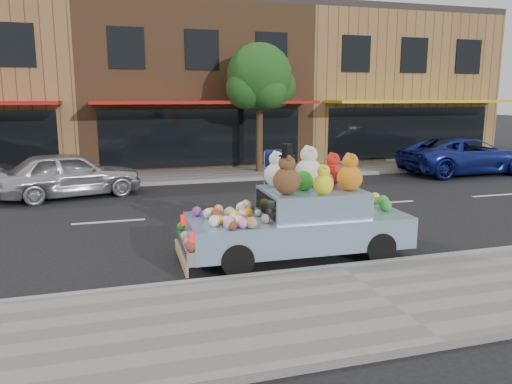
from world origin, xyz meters
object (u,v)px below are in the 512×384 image
object	(u,v)px
car_silver	(70,174)
art_car	(299,217)
street_tree	(260,82)
car_blue	(465,155)

from	to	relation	value
car_silver	art_car	xyz separation A→B (m)	(4.72, -7.57, 0.07)
street_tree	art_car	bearing A→B (deg)	-102.95
car_silver	art_car	size ratio (longest dim) A/B	0.95
car_blue	car_silver	bearing A→B (deg)	90.57
street_tree	car_silver	size ratio (longest dim) A/B	1.21
street_tree	car_silver	world-z (taller)	street_tree
car_silver	car_blue	distance (m)	15.19
car_silver	art_car	distance (m)	8.92
street_tree	car_blue	size ratio (longest dim) A/B	0.96
art_car	car_blue	bearing A→B (deg)	39.33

